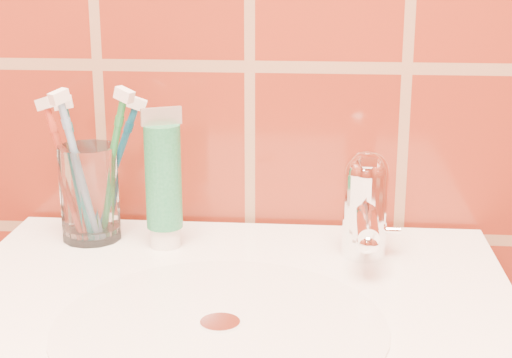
{
  "coord_description": "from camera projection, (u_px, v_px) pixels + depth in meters",
  "views": [
    {
      "loc": [
        0.09,
        0.28,
        1.17
      ],
      "look_at": [
        0.02,
        1.08,
        0.94
      ],
      "focal_mm": 55.0,
      "sensor_mm": 36.0,
      "label": 1
    }
  ],
  "objects": [
    {
      "name": "glass_tumbler",
      "position": [
        90.0,
        193.0,
        0.9
      ],
      "size": [
        0.09,
        0.09,
        0.11
      ],
      "primitive_type": "cylinder",
      "rotation": [
        0.0,
        0.0,
        -0.38
      ],
      "color": "white",
      "rests_on": "pedestal_sink"
    },
    {
      "name": "toothbrush_1",
      "position": [
        79.0,
        169.0,
        0.87
      ],
      "size": [
        0.09,
        0.11,
        0.2
      ],
      "primitive_type": null,
      "rotation": [
        0.23,
        0.0,
        -0.63
      ],
      "color": "#6D97C2",
      "rests_on": "glass_tumbler"
    },
    {
      "name": "toothbrush_4",
      "position": [
        110.0,
        166.0,
        0.89
      ],
      "size": [
        0.12,
        0.1,
        0.19
      ],
      "primitive_type": null,
      "rotation": [
        0.29,
        0.0,
        1.13
      ],
      "color": "#207A39",
      "rests_on": "glass_tumbler"
    },
    {
      "name": "toothbrush_2",
      "position": [
        78.0,
        171.0,
        0.88
      ],
      "size": [
        0.07,
        0.06,
        0.18
      ],
      "primitive_type": null,
      "rotation": [
        0.14,
        0.0,
        -1.29
      ],
      "color": "#0D6A72",
      "rests_on": "glass_tumbler"
    },
    {
      "name": "toothbrush_0",
      "position": [
        66.0,
        170.0,
        0.9
      ],
      "size": [
        0.11,
        0.1,
        0.18
      ],
      "primitive_type": null,
      "rotation": [
        0.31,
        0.0,
        -1.99
      ],
      "color": "#A53423",
      "rests_on": "glass_tumbler"
    },
    {
      "name": "toothbrush_3",
      "position": [
        114.0,
        168.0,
        0.9
      ],
      "size": [
        0.11,
        0.1,
        0.17
      ],
      "primitive_type": null,
      "rotation": [
        0.37,
        0.0,
        1.79
      ],
      "color": "navy",
      "rests_on": "glass_tumbler"
    },
    {
      "name": "toothpaste_tube",
      "position": [
        164.0,
        183.0,
        0.87
      ],
      "size": [
        0.04,
        0.04,
        0.16
      ],
      "rotation": [
        0.0,
        0.0,
        0.43
      ],
      "color": "white",
      "rests_on": "pedestal_sink"
    },
    {
      "name": "faucet",
      "position": [
        366.0,
        202.0,
        0.84
      ],
      "size": [
        0.05,
        0.11,
        0.12
      ],
      "color": "white",
      "rests_on": "pedestal_sink"
    }
  ]
}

